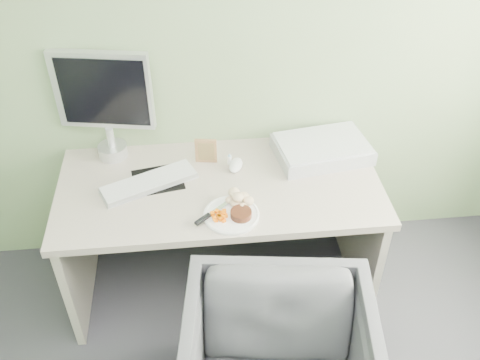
{
  "coord_description": "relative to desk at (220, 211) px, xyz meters",
  "views": [
    {
      "loc": [
        -0.11,
        -0.4,
        2.42
      ],
      "look_at": [
        0.09,
        1.5,
        0.85
      ],
      "focal_mm": 40.0,
      "sensor_mm": 36.0,
      "label": 1
    }
  ],
  "objects": [
    {
      "name": "scanner",
      "position": [
        0.55,
        0.18,
        0.22
      ],
      "size": [
        0.52,
        0.39,
        0.07
      ],
      "primitive_type": "cube",
      "rotation": [
        0.0,
        0.0,
        0.15
      ],
      "color": "#A9ABB0",
      "rests_on": "desk"
    },
    {
      "name": "monitor",
      "position": [
        -0.54,
        0.32,
        0.51
      ],
      "size": [
        0.48,
        0.17,
        0.58
      ],
      "rotation": [
        0.0,
        0.0,
        -0.18
      ],
      "color": "silver",
      "rests_on": "desk"
    },
    {
      "name": "keyboard",
      "position": [
        -0.35,
        0.03,
        0.2
      ],
      "size": [
        0.48,
        0.31,
        0.02
      ],
      "primitive_type": "cube",
      "rotation": [
        0.0,
        0.0,
        0.42
      ],
      "color": "white",
      "rests_on": "desk"
    },
    {
      "name": "eyedrop_bottle",
      "position": [
        0.06,
        0.16,
        0.21
      ],
      "size": [
        0.02,
        0.02,
        0.07
      ],
      "color": "white",
      "rests_on": "desk"
    },
    {
      "name": "photo_frame",
      "position": [
        -0.05,
        0.19,
        0.25
      ],
      "size": [
        0.11,
        0.03,
        0.14
      ],
      "primitive_type": "cube",
      "rotation": [
        0.0,
        0.0,
        -0.15
      ],
      "color": "olive",
      "rests_on": "desk"
    },
    {
      "name": "carrot_heap",
      "position": [
        -0.02,
        -0.26,
        0.22
      ],
      "size": [
        0.08,
        0.08,
        0.04
      ],
      "primitive_type": "cube",
      "rotation": [
        0.0,
        0.0,
        0.39
      ],
      "color": "#EC6304",
      "rests_on": "plate"
    },
    {
      "name": "plate",
      "position": [
        0.04,
        -0.24,
        0.19
      ],
      "size": [
        0.26,
        0.26,
        0.01
      ],
      "primitive_type": "cylinder",
      "color": "white",
      "rests_on": "desk"
    },
    {
      "name": "desk",
      "position": [
        0.0,
        0.0,
        0.0
      ],
      "size": [
        1.6,
        0.75,
        0.73
      ],
      "color": "#B0A294",
      "rests_on": "floor"
    },
    {
      "name": "steak_knife",
      "position": [
        -0.07,
        -0.25,
        0.21
      ],
      "size": [
        0.18,
        0.16,
        0.02
      ],
      "rotation": [
        0.0,
        0.0,
        0.71
      ],
      "color": "silver",
      "rests_on": "plate"
    },
    {
      "name": "potato_pile",
      "position": [
        0.07,
        -0.17,
        0.22
      ],
      "size": [
        0.11,
        0.08,
        0.06
      ],
      "primitive_type": "ellipsoid",
      "rotation": [
        0.0,
        0.0,
        -0.06
      ],
      "color": "tan",
      "rests_on": "plate"
    },
    {
      "name": "steak",
      "position": [
        0.08,
        -0.26,
        0.21
      ],
      "size": [
        0.1,
        0.1,
        0.03
      ],
      "primitive_type": "cylinder",
      "rotation": [
        0.0,
        0.0,
        -0.06
      ],
      "color": "black",
      "rests_on": "plate"
    },
    {
      "name": "computer_mouse",
      "position": [
        0.09,
        0.12,
        0.2
      ],
      "size": [
        0.1,
        0.13,
        0.04
      ],
      "primitive_type": "ellipsoid",
      "rotation": [
        0.0,
        0.0,
        -0.33
      ],
      "color": "white",
      "rests_on": "desk"
    },
    {
      "name": "wall_back",
      "position": [
        0.0,
        0.38,
        0.8
      ],
      "size": [
        3.5,
        0.0,
        3.5
      ],
      "primitive_type": "plane",
      "rotation": [
        1.57,
        0.0,
        0.0
      ],
      "color": "gray",
      "rests_on": "floor"
    },
    {
      "name": "mousepad",
      "position": [
        -0.3,
        0.07,
        0.18
      ],
      "size": [
        0.28,
        0.25,
        0.0
      ],
      "primitive_type": "cube",
      "rotation": [
        0.0,
        0.0,
        0.18
      ],
      "color": "black",
      "rests_on": "desk"
    }
  ]
}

